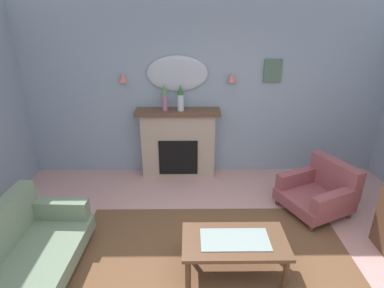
# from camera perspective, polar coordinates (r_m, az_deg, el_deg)

# --- Properties ---
(wall_back) EXTENTS (6.86, 0.10, 2.80)m
(wall_back) POSITION_cam_1_polar(r_m,az_deg,el_deg) (5.29, 2.46, 9.27)
(wall_back) COLOR #8C9EB2
(wall_back) RESTS_ON ground
(patterned_rug) EXTENTS (3.20, 2.40, 0.01)m
(patterned_rug) POSITION_cam_1_polar(r_m,az_deg,el_deg) (3.76, 4.12, -22.00)
(patterned_rug) COLOR brown
(patterned_rug) RESTS_ON ground
(fireplace) EXTENTS (1.36, 0.36, 1.16)m
(fireplace) POSITION_cam_1_polar(r_m,az_deg,el_deg) (5.34, -2.46, 0.02)
(fireplace) COLOR tan
(fireplace) RESTS_ON ground
(mantel_vase_centre) EXTENTS (0.10, 0.10, 0.43)m
(mantel_vase_centre) POSITION_cam_1_polar(r_m,az_deg,el_deg) (5.06, -4.91, 8.41)
(mantel_vase_centre) COLOR #9E6084
(mantel_vase_centre) RESTS_ON fireplace
(mantel_vase_left) EXTENTS (0.11, 0.11, 0.42)m
(mantel_vase_left) POSITION_cam_1_polar(r_m,az_deg,el_deg) (5.05, -2.05, 8.19)
(mantel_vase_left) COLOR silver
(mantel_vase_left) RESTS_ON fireplace
(wall_mirror) EXTENTS (0.96, 0.06, 0.56)m
(wall_mirror) POSITION_cam_1_polar(r_m,az_deg,el_deg) (5.14, -2.63, 12.41)
(wall_mirror) COLOR #B2BCC6
(wall_sconce_left) EXTENTS (0.14, 0.14, 0.14)m
(wall_sconce_left) POSITION_cam_1_polar(r_m,az_deg,el_deg) (5.20, -12.23, 11.48)
(wall_sconce_left) COLOR #D17066
(wall_sconce_right) EXTENTS (0.14, 0.14, 0.14)m
(wall_sconce_right) POSITION_cam_1_polar(r_m,az_deg,el_deg) (5.14, 7.07, 11.70)
(wall_sconce_right) COLOR #D17066
(framed_picture) EXTENTS (0.28, 0.03, 0.36)m
(framed_picture) POSITION_cam_1_polar(r_m,az_deg,el_deg) (5.31, 14.18, 12.53)
(framed_picture) COLOR #4C6B56
(coffee_table) EXTENTS (1.10, 0.60, 0.45)m
(coffee_table) POSITION_cam_1_polar(r_m,az_deg,el_deg) (3.54, 7.60, -17.26)
(coffee_table) COLOR brown
(coffee_table) RESTS_ON ground
(floral_couch) EXTENTS (0.94, 1.75, 0.76)m
(floral_couch) POSITION_cam_1_polar(r_m,az_deg,el_deg) (3.87, -28.95, -17.66)
(floral_couch) COLOR gray
(floral_couch) RESTS_ON ground
(armchair_beside_couch) EXTENTS (1.08, 1.07, 0.71)m
(armchair_beside_couch) POSITION_cam_1_polar(r_m,az_deg,el_deg) (4.87, 21.81, -7.71)
(armchair_beside_couch) COLOR #934C51
(armchair_beside_couch) RESTS_ON ground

